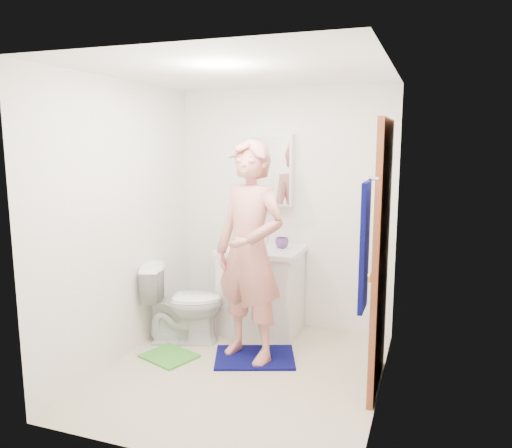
{
  "coord_description": "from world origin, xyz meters",
  "views": [
    {
      "loc": [
        1.41,
        -3.6,
        1.9
      ],
      "look_at": [
        0.03,
        0.25,
        1.21
      ],
      "focal_mm": 35.0,
      "sensor_mm": 36.0,
      "label": 1
    }
  ],
  "objects_px": {
    "toothbrush_cup": "(282,243)",
    "medicine_cabinet": "(269,170)",
    "towel": "(364,247)",
    "soap_dispenser": "(243,237)",
    "man": "(250,252)",
    "toilet": "(184,303)",
    "vanity_cabinet": "(261,292)"
  },
  "relations": [
    {
      "from": "man",
      "to": "medicine_cabinet",
      "type": "bearing_deg",
      "value": 116.91
    },
    {
      "from": "vanity_cabinet",
      "to": "toothbrush_cup",
      "type": "bearing_deg",
      "value": 19.24
    },
    {
      "from": "toothbrush_cup",
      "to": "man",
      "type": "bearing_deg",
      "value": -95.23
    },
    {
      "from": "towel",
      "to": "man",
      "type": "height_order",
      "value": "man"
    },
    {
      "from": "toothbrush_cup",
      "to": "vanity_cabinet",
      "type": "bearing_deg",
      "value": -160.76
    },
    {
      "from": "vanity_cabinet",
      "to": "towel",
      "type": "relative_size",
      "value": 1.0
    },
    {
      "from": "vanity_cabinet",
      "to": "man",
      "type": "height_order",
      "value": "man"
    },
    {
      "from": "toilet",
      "to": "towel",
      "type": "bearing_deg",
      "value": -138.54
    },
    {
      "from": "vanity_cabinet",
      "to": "medicine_cabinet",
      "type": "distance_m",
      "value": 1.22
    },
    {
      "from": "towel",
      "to": "soap_dispenser",
      "type": "xyz_separation_m",
      "value": [
        -1.37,
        1.47,
        -0.3
      ]
    },
    {
      "from": "towel",
      "to": "soap_dispenser",
      "type": "height_order",
      "value": "towel"
    },
    {
      "from": "towel",
      "to": "soap_dispenser",
      "type": "bearing_deg",
      "value": 133.05
    },
    {
      "from": "towel",
      "to": "man",
      "type": "distance_m",
      "value": 1.37
    },
    {
      "from": "soap_dispenser",
      "to": "man",
      "type": "relative_size",
      "value": 0.11
    },
    {
      "from": "medicine_cabinet",
      "to": "soap_dispenser",
      "type": "distance_m",
      "value": 0.72
    },
    {
      "from": "soap_dispenser",
      "to": "man",
      "type": "xyz_separation_m",
      "value": [
        0.31,
        -0.64,
        0.01
      ]
    },
    {
      "from": "vanity_cabinet",
      "to": "medicine_cabinet",
      "type": "bearing_deg",
      "value": 90.0
    },
    {
      "from": "vanity_cabinet",
      "to": "toilet",
      "type": "bearing_deg",
      "value": -141.12
    },
    {
      "from": "toothbrush_cup",
      "to": "medicine_cabinet",
      "type": "bearing_deg",
      "value": 140.01
    },
    {
      "from": "toothbrush_cup",
      "to": "man",
      "type": "distance_m",
      "value": 0.73
    },
    {
      "from": "towel",
      "to": "man",
      "type": "bearing_deg",
      "value": 142.06
    },
    {
      "from": "soap_dispenser",
      "to": "medicine_cabinet",
      "type": "bearing_deg",
      "value": 51.51
    },
    {
      "from": "man",
      "to": "soap_dispenser",
      "type": "bearing_deg",
      "value": 135.05
    },
    {
      "from": "toilet",
      "to": "toothbrush_cup",
      "type": "relative_size",
      "value": 5.77
    },
    {
      "from": "vanity_cabinet",
      "to": "toothbrush_cup",
      "type": "relative_size",
      "value": 6.13
    },
    {
      "from": "vanity_cabinet",
      "to": "medicine_cabinet",
      "type": "xyz_separation_m",
      "value": [
        0.0,
        0.22,
        1.2
      ]
    },
    {
      "from": "medicine_cabinet",
      "to": "towel",
      "type": "distance_m",
      "value": 2.11
    },
    {
      "from": "towel",
      "to": "soap_dispenser",
      "type": "distance_m",
      "value": 2.03
    },
    {
      "from": "soap_dispenser",
      "to": "man",
      "type": "height_order",
      "value": "man"
    },
    {
      "from": "medicine_cabinet",
      "to": "vanity_cabinet",
      "type": "bearing_deg",
      "value": -90.0
    },
    {
      "from": "vanity_cabinet",
      "to": "man",
      "type": "xyz_separation_m",
      "value": [
        0.12,
        -0.66,
        0.56
      ]
    },
    {
      "from": "towel",
      "to": "toilet",
      "type": "xyz_separation_m",
      "value": [
        -1.79,
        0.99,
        -0.87
      ]
    }
  ]
}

